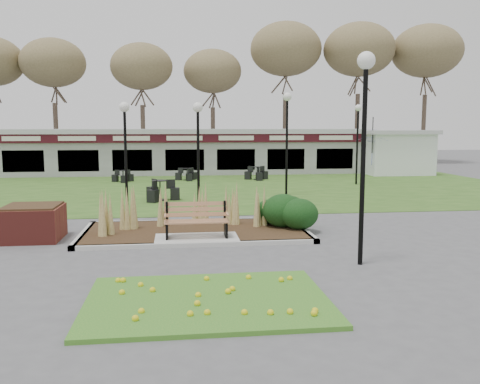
{
  "coord_description": "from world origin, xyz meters",
  "views": [
    {
      "loc": [
        -0.49,
        -13.13,
        3.06
      ],
      "look_at": [
        1.39,
        2.0,
        1.09
      ],
      "focal_mm": 38.0,
      "sensor_mm": 36.0,
      "label": 1
    }
  ],
  "objects": [
    {
      "name": "lamp_post_far_right",
      "position": [
        4.35,
        8.98,
        3.31
      ],
      "size": [
        0.38,
        0.38,
        4.54
      ],
      "color": "black",
      "rests_on": "ground"
    },
    {
      "name": "service_hut",
      "position": [
        13.5,
        18.0,
        1.45
      ],
      "size": [
        4.4,
        3.4,
        2.83
      ],
      "color": "white",
      "rests_on": "ground"
    },
    {
      "name": "lamp_post_near_left",
      "position": [
        3.53,
        -2.51,
        3.38
      ],
      "size": [
        0.38,
        0.38,
        4.64
      ],
      "color": "black",
      "rests_on": "ground"
    },
    {
      "name": "bistro_set_c",
      "position": [
        -1.2,
        7.95,
        0.3
      ],
      "size": [
        1.4,
        1.57,
        0.83
      ],
      "color": "black",
      "rests_on": "ground"
    },
    {
      "name": "bistro_set_d",
      "position": [
        0.07,
        15.81,
        0.25
      ],
      "size": [
        1.26,
        1.23,
        0.68
      ],
      "color": "black",
      "rests_on": "ground"
    },
    {
      "name": "flower_bed",
      "position": [
        0.0,
        -4.6,
        0.07
      ],
      "size": [
        4.2,
        3.0,
        0.16
      ],
      "color": "#2B7521",
      "rests_on": "ground"
    },
    {
      "name": "patio_umbrella",
      "position": [
        11.42,
        16.82,
        1.61
      ],
      "size": [
        2.62,
        2.64,
        2.53
      ],
      "color": "black",
      "rests_on": "ground"
    },
    {
      "name": "lamp_post_mid_right",
      "position": [
        8.92,
        12.6,
        3.06
      ],
      "size": [
        0.35,
        0.35,
        4.2
      ],
      "color": "black",
      "rests_on": "ground"
    },
    {
      "name": "bistro_set_a",
      "position": [
        -3.46,
        15.31,
        0.23
      ],
      "size": [
        1.2,
        1.13,
        0.64
      ],
      "color": "black",
      "rests_on": "ground"
    },
    {
      "name": "park_bench",
      "position": [
        0.0,
        0.25,
        0.59
      ],
      "size": [
        1.7,
        0.66,
        0.93
      ],
      "color": "#A9744C",
      "rests_on": "ground"
    },
    {
      "name": "tree_backdrop",
      "position": [
        0.0,
        28.0,
        8.36
      ],
      "size": [
        47.24,
        5.24,
        10.36
      ],
      "color": "#47382B",
      "rests_on": "ground"
    },
    {
      "name": "ground",
      "position": [
        0.0,
        0.0,
        0.0
      ],
      "size": [
        100.0,
        100.0,
        0.0
      ],
      "primitive_type": "plane",
      "color": "#515154",
      "rests_on": "ground"
    },
    {
      "name": "brick_planter",
      "position": [
        -4.4,
        1.0,
        0.48
      ],
      "size": [
        1.5,
        1.5,
        0.95
      ],
      "color": "maroon",
      "rests_on": "ground"
    },
    {
      "name": "planting_bed",
      "position": [
        1.27,
        1.35,
        0.37
      ],
      "size": [
        6.75,
        3.4,
        1.27
      ],
      "color": "#2F2013",
      "rests_on": "ground"
    },
    {
      "name": "car_silver",
      "position": [
        -11.89,
        21.81,
        0.75
      ],
      "size": [
        4.6,
        2.28,
        1.51
      ],
      "primitive_type": "imported",
      "rotation": [
        0.0,
        0.0,
        1.69
      ],
      "color": "#A5A4A9",
      "rests_on": "ground"
    },
    {
      "name": "bistro_set_b",
      "position": [
        4.08,
        15.57,
        0.27
      ],
      "size": [
        1.41,
        1.26,
        0.75
      ],
      "color": "black",
      "rests_on": "ground"
    },
    {
      "name": "lamp_post_near_right",
      "position": [
        -2.09,
        3.2,
        2.78
      ],
      "size": [
        0.32,
        0.32,
        3.82
      ],
      "color": "black",
      "rests_on": "ground"
    },
    {
      "name": "lamp_post_mid_left",
      "position": [
        0.19,
        3.2,
        2.78
      ],
      "size": [
        0.32,
        0.32,
        3.82
      ],
      "color": "black",
      "rests_on": "ground"
    },
    {
      "name": "lawn",
      "position": [
        0.0,
        12.0,
        0.01
      ],
      "size": [
        34.0,
        16.0,
        0.02
      ],
      "primitive_type": "cube",
      "color": "#2F551B",
      "rests_on": "ground"
    },
    {
      "name": "food_pavilion",
      "position": [
        0.0,
        19.96,
        1.48
      ],
      "size": [
        24.6,
        3.4,
        2.9
      ],
      "color": "gray",
      "rests_on": "ground"
    }
  ]
}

